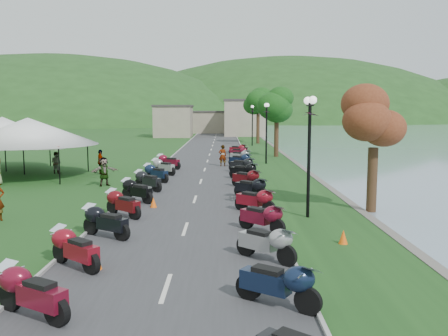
{
  "coord_description": "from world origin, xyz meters",
  "views": [
    {
      "loc": [
        1.48,
        -1.56,
        4.52
      ],
      "look_at": [
        1.47,
        24.55,
        1.3
      ],
      "focal_mm": 38.0,
      "sensor_mm": 36.0,
      "label": 1
    }
  ],
  "objects": [
    {
      "name": "road",
      "position": [
        0.0,
        40.0,
        0.01
      ],
      "size": [
        7.0,
        120.0,
        0.02
      ],
      "primitive_type": "cube",
      "color": "#3B3B3E",
      "rests_on": "ground"
    },
    {
      "name": "pedestrian_b",
      "position": [
        -10.47,
        31.84,
        0.0
      ],
      "size": [
        0.85,
        0.63,
        1.56
      ],
      "primitive_type": "imported",
      "rotation": [
        0.0,
        0.0,
        2.82
      ],
      "color": "slate",
      "rests_on": "ground"
    },
    {
      "name": "moto_row_left",
      "position": [
        -2.72,
        14.8,
        0.55
      ],
      "size": [
        2.6,
        41.58,
        1.1
      ],
      "primitive_type": null,
      "color": "#331411",
      "rests_on": "ground"
    },
    {
      "name": "moto_row_right",
      "position": [
        2.76,
        23.95,
        0.55
      ],
      "size": [
        2.6,
        45.95,
        1.1
      ],
      "primitive_type": null,
      "color": "#331411",
      "rests_on": "ground"
    },
    {
      "name": "far_building",
      "position": [
        -2.0,
        85.0,
        2.5
      ],
      "size": [
        18.0,
        16.0,
        5.0
      ],
      "primitive_type": "cube",
      "color": "gray",
      "rests_on": "ground"
    },
    {
      "name": "hills_backdrop",
      "position": [
        0.0,
        200.0,
        0.0
      ],
      "size": [
        360.0,
        120.0,
        76.0
      ],
      "primitive_type": null,
      "color": "#285621",
      "rests_on": "ground"
    },
    {
      "name": "traffic_cone_near",
      "position": [
        -2.13,
        11.42,
        0.23
      ],
      "size": [
        0.3,
        0.3,
        0.47
      ],
      "primitive_type": "cone",
      "color": "#F2590C",
      "rests_on": "ground"
    },
    {
      "name": "vendor_tent_side",
      "position": [
        -15.05,
        33.85,
        2.0
      ],
      "size": [
        5.02,
        5.02,
        4.0
      ],
      "primitive_type": null,
      "color": "white",
      "rests_on": "ground"
    },
    {
      "name": "vendor_tent_main",
      "position": [
        -11.56,
        29.96,
        2.0
      ],
      "size": [
        6.05,
        6.05,
        4.0
      ],
      "primitive_type": null,
      "color": "white",
      "rests_on": "ground"
    },
    {
      "name": "tree_lakeside",
      "position": [
        8.03,
        19.18,
        3.25
      ],
      "size": [
        2.34,
        2.34,
        6.51
      ],
      "primitive_type": null,
      "color": "#1B5417",
      "rests_on": "ground"
    }
  ]
}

